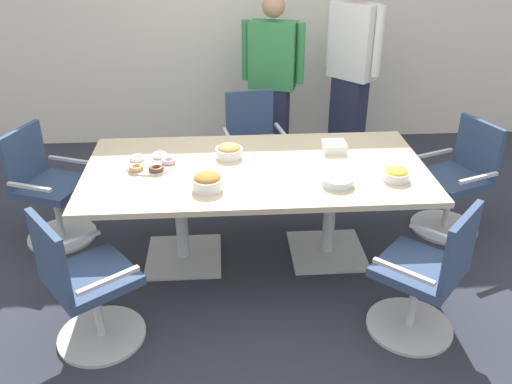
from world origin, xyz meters
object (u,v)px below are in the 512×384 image
office_chair_0 (85,288)px  plate_stack (337,181)px  snack_bowl_chips_yellow (396,174)px  donut_platter (151,163)px  office_chair_1 (426,279)px  office_chair_3 (254,149)px  office_chair_2 (457,184)px  snack_bowl_pretzels (207,181)px  person_standing_0 (272,80)px  conference_table (256,183)px  office_chair_4 (48,192)px  person_standing_1 (352,68)px  snack_bowl_cookies (229,151)px  napkin_pile (334,146)px

office_chair_0 → plate_stack: 1.72m
snack_bowl_chips_yellow → donut_platter: snack_bowl_chips_yellow is taller
office_chair_1 → office_chair_3: bearing=66.9°
office_chair_2 → snack_bowl_pretzels: (-1.97, -0.62, 0.40)m
office_chair_3 → snack_bowl_chips_yellow: (0.87, -1.36, 0.39)m
plate_stack → person_standing_0: bearing=96.9°
office_chair_2 → donut_platter: bearing=74.9°
conference_table → person_standing_0: person_standing_0 is taller
office_chair_4 → person_standing_0: 2.34m
person_standing_0 → person_standing_1: (0.76, -0.04, 0.11)m
conference_table → snack_bowl_pretzels: (-0.34, -0.31, 0.18)m
person_standing_1 → snack_bowl_chips_yellow: size_ratio=10.47×
office_chair_2 → snack_bowl_chips_yellow: 0.99m
office_chair_2 → person_standing_1: person_standing_1 is taller
person_standing_0 → snack_bowl_pretzels: person_standing_0 is taller
person_standing_1 → snack_bowl_cookies: (-1.22, -1.49, -0.18)m
donut_platter → plate_stack: size_ratio=1.66×
office_chair_0 → office_chair_3: size_ratio=1.00×
person_standing_0 → snack_bowl_pretzels: size_ratio=8.28×
person_standing_1 → plate_stack: (-0.52, -1.97, -0.20)m
snack_bowl_pretzels → person_standing_0: bearing=73.1°
office_chair_3 → plate_stack: bearing=98.3°
office_chair_3 → person_standing_1: person_standing_1 is taller
office_chair_4 → person_standing_1: (2.64, 1.29, 0.58)m
plate_stack → office_chair_0: bearing=-160.7°
office_chair_1 → office_chair_4: 2.87m
office_chair_2 → person_standing_1: bearing=3.0°
snack_bowl_chips_yellow → plate_stack: size_ratio=0.84×
person_standing_0 → napkin_pile: bearing=120.0°
office_chair_4 → plate_stack: office_chair_4 is taller
office_chair_1 → snack_bowl_chips_yellow: 0.76m
office_chair_0 → person_standing_0: bearing=116.2°
office_chair_4 → napkin_pile: size_ratio=5.30×
conference_table → office_chair_1: (0.96, -0.91, -0.22)m
snack_bowl_chips_yellow → office_chair_0: bearing=-163.2°
office_chair_3 → conference_table: bearing=77.2°
office_chair_1 → napkin_pile: 1.27m
plate_stack → person_standing_1: bearing=75.2°
snack_bowl_pretzels → donut_platter: 0.56m
snack_bowl_chips_yellow → napkin_pile: size_ratio=1.03×
office_chair_0 → office_chair_3: 2.25m
conference_table → office_chair_0: bearing=-141.1°
donut_platter → napkin_pile: bearing=7.4°
snack_bowl_cookies → plate_stack: snack_bowl_cookies is taller
person_standing_0 → office_chair_0: bearing=79.8°
plate_stack → office_chair_2: bearing=28.6°
conference_table → napkin_pile: 0.67m
person_standing_0 → person_standing_1: size_ratio=0.90×
office_chair_0 → office_chair_2: 2.94m
snack_bowl_chips_yellow → snack_bowl_pretzels: size_ratio=0.88×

